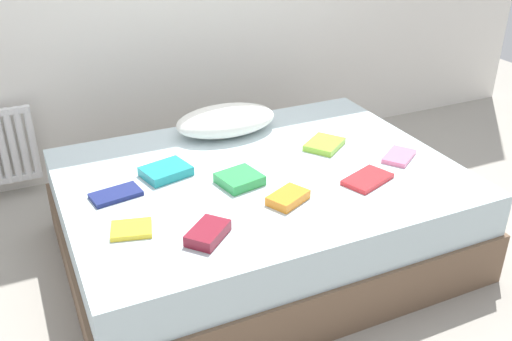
# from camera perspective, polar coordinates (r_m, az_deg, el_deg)

# --- Properties ---
(ground_plane) EXTENTS (8.00, 8.00, 0.00)m
(ground_plane) POSITION_cam_1_polar(r_m,az_deg,el_deg) (3.17, 0.38, -8.09)
(ground_plane) COLOR #9E998E
(bed) EXTENTS (2.00, 1.50, 0.50)m
(bed) POSITION_cam_1_polar(r_m,az_deg,el_deg) (3.03, 0.40, -4.30)
(bed) COLOR brown
(bed) RESTS_ON ground
(pillow) EXTENTS (0.60, 0.35, 0.16)m
(pillow) POSITION_cam_1_polar(r_m,az_deg,el_deg) (3.31, -3.02, 5.04)
(pillow) COLOR white
(pillow) RESTS_ON bed
(textbook_orange) EXTENTS (0.22, 0.19, 0.04)m
(textbook_orange) POSITION_cam_1_polar(r_m,az_deg,el_deg) (2.63, 3.22, -2.74)
(textbook_orange) COLOR orange
(textbook_orange) RESTS_ON bed
(textbook_green) EXTENTS (0.22, 0.22, 0.05)m
(textbook_green) POSITION_cam_1_polar(r_m,az_deg,el_deg) (2.78, -1.66, -0.87)
(textbook_green) COLOR green
(textbook_green) RESTS_ON bed
(textbook_red) EXTENTS (0.28, 0.23, 0.02)m
(textbook_red) POSITION_cam_1_polar(r_m,az_deg,el_deg) (2.86, 11.10, -0.86)
(textbook_red) COLOR red
(textbook_red) RESTS_ON bed
(textbook_navy) EXTENTS (0.25, 0.16, 0.02)m
(textbook_navy) POSITION_cam_1_polar(r_m,az_deg,el_deg) (2.75, -13.86, -2.35)
(textbook_navy) COLOR navy
(textbook_navy) RESTS_ON bed
(textbook_lime) EXTENTS (0.27, 0.26, 0.03)m
(textbook_lime) POSITION_cam_1_polar(r_m,az_deg,el_deg) (3.18, 6.87, 2.61)
(textbook_lime) COLOR #8CC638
(textbook_lime) RESTS_ON bed
(textbook_maroon) EXTENTS (0.23, 0.22, 0.05)m
(textbook_maroon) POSITION_cam_1_polar(r_m,az_deg,el_deg) (2.39, -4.84, -6.27)
(textbook_maroon) COLOR maroon
(textbook_maroon) RESTS_ON bed
(textbook_pink) EXTENTS (0.24, 0.22, 0.02)m
(textbook_pink) POSITION_cam_1_polar(r_m,az_deg,el_deg) (3.12, 14.13, 1.38)
(textbook_pink) COLOR pink
(textbook_pink) RESTS_ON bed
(textbook_yellow) EXTENTS (0.20, 0.17, 0.02)m
(textbook_yellow) POSITION_cam_1_polar(r_m,az_deg,el_deg) (2.48, -12.37, -5.77)
(textbook_yellow) COLOR yellow
(textbook_yellow) RESTS_ON bed
(textbook_teal) EXTENTS (0.26, 0.22, 0.05)m
(textbook_teal) POSITION_cam_1_polar(r_m,az_deg,el_deg) (2.89, -9.02, -0.08)
(textbook_teal) COLOR teal
(textbook_teal) RESTS_ON bed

